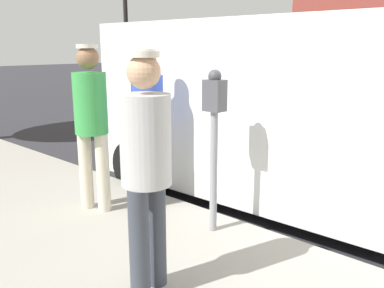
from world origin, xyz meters
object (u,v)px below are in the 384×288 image
Objects in this scene: pedestrian_in_blue at (148,118)px; parked_van at (321,112)px; pedestrian_in_green at (91,118)px; traffic_light_corner at (142,2)px; pedestrian_in_gray at (146,162)px; parking_meter_near at (214,124)px.

pedestrian_in_blue is 1.93m from parked_van.
traffic_light_corner is at bearing -133.94° from pedestrian_in_green.
pedestrian_in_blue is 12.26m from traffic_light_corner.
parked_van reaches higher than pedestrian_in_gray.
pedestrian_in_blue is at bearing -132.27° from pedestrian_in_gray.
parked_van is at bearing 167.83° from parking_meter_near.
pedestrian_in_gray is 1.00× the size of pedestrian_in_blue.
traffic_light_corner is at bearing -131.20° from pedestrian_in_blue.
pedestrian_in_gray is at bearing 47.73° from pedestrian_in_blue.
pedestrian_in_green is 12.38m from traffic_light_corner.
pedestrian_in_green is at bearing -39.53° from parked_van.
parked_van is at bearing 140.47° from pedestrian_in_green.
pedestrian_in_gray is at bearing 15.35° from parking_meter_near.
parked_van is (-1.43, 1.30, 0.04)m from pedestrian_in_blue.
traffic_light_corner reaches higher than pedestrian_in_gray.
pedestrian_in_blue is (-0.07, -0.98, -0.06)m from parking_meter_near.
parking_meter_near is at bearing 85.78° from pedestrian_in_blue.
parked_van is at bearing 137.65° from pedestrian_in_blue.
parking_meter_near is 0.90× the size of pedestrian_in_blue.
pedestrian_in_gray is 2.59m from parked_van.
parked_van is (-1.50, 0.32, -0.03)m from parking_meter_near.
pedestrian_in_blue is at bearing -94.22° from parking_meter_near.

